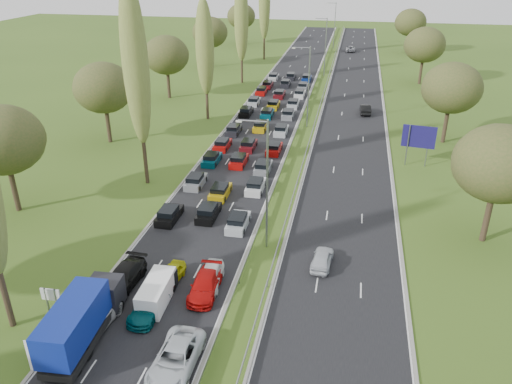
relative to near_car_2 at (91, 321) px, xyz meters
The scene contains 23 objects.
ground 51.29m from the near_car_2, 78.52° to the left, with size 260.00×260.00×0.00m, color #3B561B.
near_carriageway 52.88m from the near_car_2, 86.25° to the left, with size 10.50×215.00×0.04m, color black.
far_carriageway 55.42m from the near_car_2, 72.18° to the left, with size 10.50×215.00×0.04m, color black.
central_reservation 53.74m from the near_car_2, 79.05° to the left, with size 2.36×215.00×0.32m.
lamp_columns 49.61m from the near_car_2, 78.05° to the left, with size 0.18×140.18×12.00m.
poplar_row 40.57m from the near_car_2, 98.57° to the left, with size 2.80×127.80×22.44m.
woodland_left 37.35m from the near_car_2, 116.35° to the left, with size 8.00×166.00×11.10m.
woodland_right 47.90m from the near_car_2, 51.18° to the left, with size 8.00×153.00×11.10m.
traffic_queue_fill 47.99m from the near_car_2, 85.88° to the left, with size 9.03×67.04×0.80m.
near_car_2 is the anchor object (origin of this frame).
near_car_3 5.17m from the near_car_2, 89.45° to the left, with size 2.20×5.40×1.57m, color black.
near_car_7 4.12m from the near_car_2, 35.82° to the left, with size 1.92×4.73×1.37m, color #054D53.
near_car_8 7.30m from the near_car_2, 60.77° to the left, with size 1.54×3.83×1.30m, color #B7BB0C.
near_car_10 7.50m from the near_car_2, 18.30° to the right, with size 2.60×5.64×1.57m, color silver.
near_car_11 8.72m from the near_car_2, 39.65° to the left, with size 2.04×5.01×1.45m, color #B60D0B.
near_car_12 9.60m from the near_car_2, 44.91° to the left, with size 1.73×4.30×1.46m, color white.
far_car_0 19.02m from the near_car_2, 35.96° to the left, with size 1.62×4.03×1.37m, color silver.
far_car_1 60.11m from the near_car_2, 71.62° to the left, with size 1.61×4.61×1.52m, color black.
far_car_2 115.28m from the near_car_2, 82.53° to the left, with size 2.36×5.11×1.42m, color gray.
blue_lorry 1.65m from the near_car_2, 83.33° to the right, with size 2.38×8.57×3.62m.
white_van_rear 5.24m from the near_car_2, 48.89° to the left, with size 1.80×4.59×1.85m.
info_sign 3.92m from the near_car_2, 162.76° to the left, with size 1.50×0.16×2.10m.
direction_sign 43.69m from the near_car_2, 54.84° to the left, with size 3.98×0.64×5.20m.
Camera 1 is at (11.11, 4.85, 24.21)m, focal length 35.00 mm.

